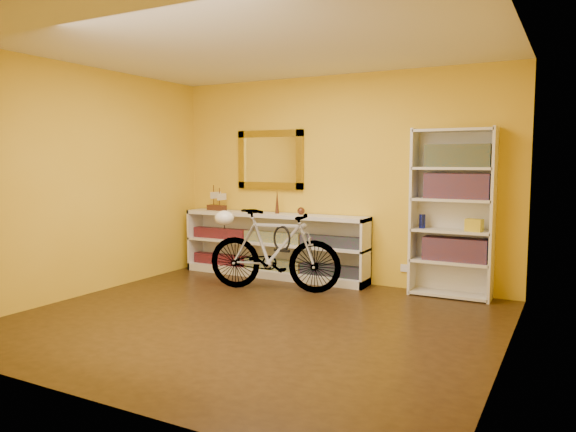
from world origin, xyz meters
The scene contains 24 objects.
floor centered at (0.00, 0.00, -0.01)m, with size 4.50×4.00×0.01m, color black.
ceiling centered at (0.00, 0.00, 2.60)m, with size 4.50×4.00×0.01m, color silver.
back_wall centered at (0.00, 2.00, 1.30)m, with size 4.50×0.01×2.60m, color gold.
left_wall centered at (-2.25, 0.00, 1.30)m, with size 0.01×4.00×2.60m, color gold.
right_wall centered at (2.25, 0.00, 1.30)m, with size 0.01×4.00×2.60m, color gold.
gilt_mirror centered at (-0.95, 1.97, 1.55)m, with size 0.98×0.06×0.78m, color olive.
wall_socket centered at (0.90, 1.99, 0.25)m, with size 0.09×0.01×0.09m, color silver.
console_unit centered at (-0.82, 1.81, 0.42)m, with size 2.60×0.35×0.85m, color silver, non-canonical shape.
cd_row_lower centered at (-0.82, 1.79, 0.17)m, with size 2.50×0.13×0.14m, color black.
cd_row_upper centered at (-0.82, 1.79, 0.54)m, with size 2.50×0.13×0.14m, color navy.
model_ship centered at (-1.72, 1.81, 1.02)m, with size 0.29×0.11×0.35m, color #3D1E11, non-canonical shape.
toy_car centered at (-1.26, 1.81, 0.85)m, with size 0.00×0.00×0.00m, color black.
bronze_ornament centered at (-0.76, 1.81, 1.01)m, with size 0.05×0.05×0.32m, color #502A1B.
decorative_orb centered at (-0.41, 1.81, 0.90)m, with size 0.10×0.10×0.10m, color #502A1B.
bookcase centered at (1.47, 1.84, 0.95)m, with size 0.90×0.30×1.90m, color silver, non-canonical shape.
book_row_a centered at (1.52, 1.84, 0.55)m, with size 0.70×0.22×0.26m, color maroon.
book_row_b centered at (1.52, 1.84, 1.25)m, with size 0.70×0.22×0.28m, color maroon.
book_row_c centered at (1.52, 1.84, 1.59)m, with size 0.70×0.22×0.25m, color #174652.
travel_mug centered at (1.14, 1.82, 0.84)m, with size 0.07×0.07×0.16m, color navy.
red_tin centered at (1.27, 1.87, 1.55)m, with size 0.13×0.13×0.16m, color maroon.
yellow_bag centered at (1.72, 1.80, 0.83)m, with size 0.18×0.12×0.14m, color gold.
bicycle centered at (-0.43, 1.16, 0.48)m, with size 1.64×0.42×0.97m, color silver.
helmet centered at (-1.04, 1.02, 0.85)m, with size 0.24×0.23×0.18m, color white.
u_lock centered at (-0.34, 1.18, 0.63)m, with size 0.23×0.23×0.02m, color black.
Camera 1 is at (2.71, -4.35, 1.52)m, focal length 33.89 mm.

